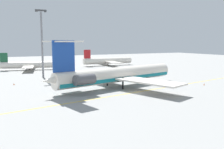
# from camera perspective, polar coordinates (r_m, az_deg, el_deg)

# --- Properties ---
(ground) EXTENTS (353.37, 353.37, 0.00)m
(ground) POSITION_cam_1_polar(r_m,az_deg,el_deg) (63.85, 5.78, -4.14)
(ground) COLOR gray
(main_jetliner) EXTENTS (45.48, 40.55, 13.35)m
(main_jetliner) POSITION_cam_1_polar(r_m,az_deg,el_deg) (69.78, 0.69, -0.06)
(main_jetliner) COLOR silver
(main_jetliner) RESTS_ON ground
(airliner_far_left) EXTENTS (26.87, 26.80, 8.08)m
(airliner_far_left) POSITION_cam_1_polar(r_m,az_deg,el_deg) (120.16, -18.37, 2.16)
(airliner_far_left) COLOR silver
(airliner_far_left) RESTS_ON ground
(airliner_mid_left) EXTENTS (29.61, 29.25, 8.85)m
(airliner_mid_left) POSITION_cam_1_polar(r_m,az_deg,el_deg) (136.29, -0.68, 3.24)
(airliner_mid_left) COLOR silver
(airliner_mid_left) RESTS_ON ground
(ground_crew_near_nose) EXTENTS (0.29, 0.42, 1.80)m
(ground_crew_near_nose) POSITION_cam_1_polar(r_m,az_deg,el_deg) (98.06, 0.11, 0.68)
(ground_crew_near_nose) COLOR black
(ground_crew_near_nose) RESTS_ON ground
(ground_crew_near_tail) EXTENTS (0.29, 0.44, 1.80)m
(ground_crew_near_tail) POSITION_cam_1_polar(r_m,az_deg,el_deg) (101.05, 3.80, 0.87)
(ground_crew_near_tail) COLOR black
(ground_crew_near_tail) RESTS_ON ground
(safety_cone_nose) EXTENTS (0.40, 0.40, 0.55)m
(safety_cone_nose) POSITION_cam_1_polar(r_m,az_deg,el_deg) (79.91, -21.89, -2.08)
(safety_cone_nose) COLOR #EA590F
(safety_cone_nose) RESTS_ON ground
(safety_cone_wingtip) EXTENTS (0.40, 0.40, 0.55)m
(safety_cone_wingtip) POSITION_cam_1_polar(r_m,az_deg,el_deg) (78.82, 20.67, -2.15)
(safety_cone_wingtip) COLOR #EA590F
(safety_cone_wingtip) RESTS_ON ground
(taxiway_centreline) EXTENTS (94.57, 15.72, 0.01)m
(taxiway_centreline) POSITION_cam_1_polar(r_m,az_deg,el_deg) (63.63, 5.38, -4.17)
(taxiway_centreline) COLOR gold
(taxiway_centreline) RESTS_ON ground
(light_mast) EXTENTS (4.00, 0.70, 24.32)m
(light_mast) POSITION_cam_1_polar(r_m,az_deg,el_deg) (92.04, -16.02, 7.57)
(light_mast) COLOR slate
(light_mast) RESTS_ON ground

